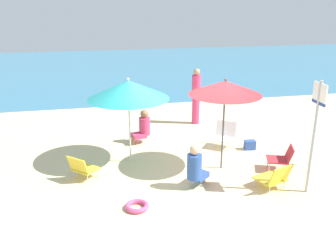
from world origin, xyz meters
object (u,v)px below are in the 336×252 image
beach_chair_d (82,167)px  person_a (143,127)px  beach_chair_c (282,157)px  person_c (196,96)px  person_b (196,167)px  warning_sign (316,123)px  umbrella_teal (128,90)px  beach_chair_a (275,177)px  beach_bag (250,145)px  beach_chair_b (225,134)px  swim_ring (137,206)px  umbrella_red (225,88)px

beach_chair_d → person_a: 2.46m
beach_chair_c → person_c: person_c is taller
person_b → warning_sign: (2.17, -0.66, 1.01)m
beach_chair_c → warning_sign: size_ratio=0.29×
umbrella_teal → beach_chair_a: umbrella_teal is taller
warning_sign → person_b: bearing=165.9°
beach_chair_c → beach_chair_d: bearing=14.9°
beach_chair_a → person_b: size_ratio=0.77×
person_a → person_c: person_c is taller
beach_chair_d → beach_bag: beach_chair_d is taller
beach_chair_a → beach_chair_b: 2.45m
person_a → person_c: 2.31m
beach_chair_d → swim_ring: (1.00, -1.42, -0.24)m
beach_chair_d → person_c: 4.73m
beach_chair_b → swim_ring: size_ratio=1.71×
person_b → person_c: (1.17, 4.01, 0.43)m
umbrella_teal → beach_bag: (3.13, 0.12, -1.66)m
beach_chair_d → beach_chair_c: bearing=-53.2°
person_a → beach_chair_b: bearing=145.8°
umbrella_red → swim_ring: 3.13m
beach_chair_b → person_c: 2.09m
warning_sign → swim_ring: 3.75m
person_a → person_b: bearing=88.9°
beach_chair_d → swim_ring: size_ratio=1.57×
warning_sign → person_a: bearing=133.1°
beach_chair_a → warning_sign: (0.62, -0.21, 1.20)m
warning_sign → beach_chair_b: bearing=109.2°
person_c → warning_sign: warning_sign is taller
umbrella_teal → person_a: 1.83m
beach_chair_b → beach_chair_c: size_ratio=1.15×
beach_chair_d → umbrella_red: bearing=-48.5°
person_a → warning_sign: 4.53m
umbrella_red → beach_chair_a: (0.71, -1.19, -1.62)m
person_a → person_b: (0.69, -2.71, 0.01)m
beach_chair_c → person_c: size_ratio=0.39×
beach_bag → swim_ring: bearing=-145.7°
umbrella_teal → swim_ring: (-0.13, -2.11, -1.73)m
beach_chair_c → person_a: bearing=-18.5°
person_b → beach_bag: size_ratio=3.46×
beach_chair_b → beach_bag: bearing=96.1°
beach_chair_a → beach_chair_b: bearing=-16.2°
beach_chair_c → person_a: person_a is taller
umbrella_red → beach_chair_b: 2.08m
beach_chair_a → person_c: person_c is taller
person_c → umbrella_teal: bearing=-21.6°
beach_chair_c → beach_bag: (-0.19, 1.31, -0.20)m
person_b → swim_ring: bearing=163.9°
beach_chair_a → person_b: 1.62m
beach_chair_b → person_c: size_ratio=0.45×
beach_chair_b → warning_sign: size_ratio=0.34×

